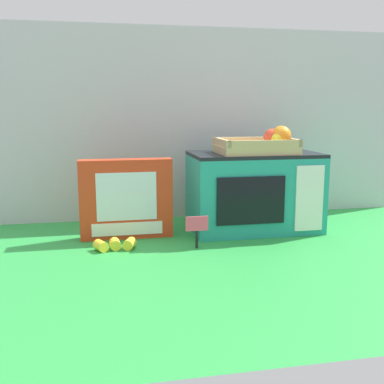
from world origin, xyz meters
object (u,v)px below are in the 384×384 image
(food_groups_crate, at_px, (262,145))
(cookie_set_box, at_px, (126,199))
(loose_toy_banana, at_px, (115,245))
(price_sign, at_px, (197,227))
(toy_microwave, at_px, (254,191))

(food_groups_crate, xyz_separation_m, cookie_set_box, (-0.46, 0.01, -0.17))
(loose_toy_banana, bearing_deg, cookie_set_box, 71.39)
(cookie_set_box, relative_size, price_sign, 3.01)
(food_groups_crate, xyz_separation_m, price_sign, (-0.26, -0.16, -0.23))
(price_sign, bearing_deg, cookie_set_box, 140.87)
(toy_microwave, height_order, price_sign, toy_microwave)
(toy_microwave, height_order, food_groups_crate, food_groups_crate)
(food_groups_crate, bearing_deg, cookie_set_box, 178.83)
(food_groups_crate, distance_m, price_sign, 0.38)
(toy_microwave, distance_m, loose_toy_banana, 0.52)
(toy_microwave, bearing_deg, food_groups_crate, -58.43)
(cookie_set_box, bearing_deg, price_sign, -39.13)
(cookie_set_box, bearing_deg, food_groups_crate, -1.17)
(food_groups_crate, height_order, price_sign, food_groups_crate)
(food_groups_crate, height_order, loose_toy_banana, food_groups_crate)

